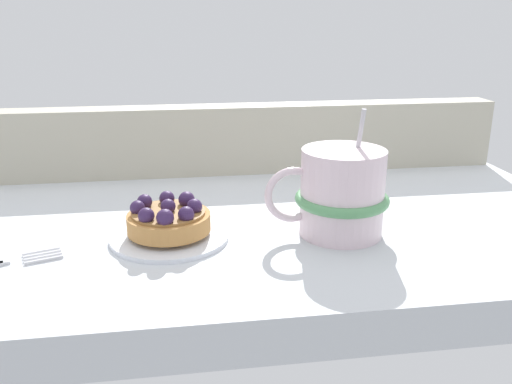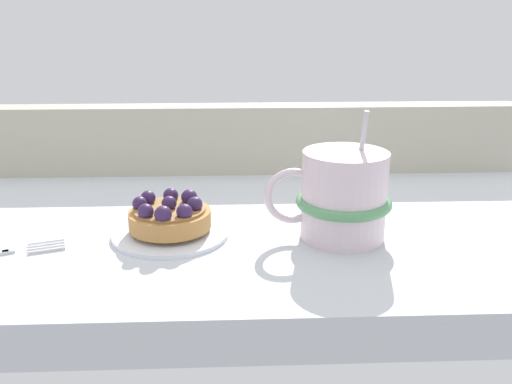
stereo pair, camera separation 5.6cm
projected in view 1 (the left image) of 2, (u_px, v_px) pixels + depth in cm
name	position (u px, v px, depth cm)	size (l,w,h in cm)	color
ground_plane	(220.00, 237.00, 62.87)	(88.07, 43.80, 4.30)	silver
window_rail_back	(207.00, 140.00, 78.98)	(86.31, 4.71, 9.83)	#B2AD99
dessert_plate	(170.00, 235.00, 56.67)	(12.37, 12.37, 0.96)	silver
raspberry_tart	(169.00, 218.00, 56.04)	(8.64, 8.64, 3.54)	#B77F42
coffee_mug	(340.00, 193.00, 56.80)	(13.25, 9.93, 13.42)	silver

